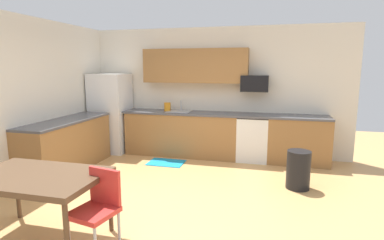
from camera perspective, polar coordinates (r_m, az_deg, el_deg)
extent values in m
plane|color=tan|center=(4.54, -3.24, -14.67)|extent=(12.00, 12.00, 0.00)
cube|color=silver|center=(6.72, 3.51, 5.24)|extent=(5.80, 0.10, 2.70)
cube|color=silver|center=(5.57, -30.38, 3.01)|extent=(0.10, 5.80, 2.70)
cube|color=olive|center=(6.65, -1.87, -2.65)|extent=(2.39, 0.60, 0.90)
cube|color=olive|center=(6.42, 18.99, -3.63)|extent=(1.16, 0.60, 0.90)
cube|color=olive|center=(6.09, -22.02, -4.51)|extent=(0.60, 2.00, 0.90)
cube|color=#4C4C51|center=(6.43, 2.88, 1.18)|extent=(4.80, 0.64, 0.04)
cube|color=#4C4C51|center=(6.00, -22.30, -0.15)|extent=(0.64, 2.00, 0.04)
cube|color=olive|center=(6.55, 0.57, 9.95)|extent=(2.20, 0.34, 0.70)
cube|color=white|center=(7.12, -14.71, 1.26)|extent=(0.76, 0.70, 1.73)
cube|color=white|center=(6.40, 11.10, -3.40)|extent=(0.60, 0.60, 0.88)
cube|color=black|center=(6.32, 11.23, 0.63)|extent=(0.60, 0.60, 0.03)
cube|color=black|center=(6.35, 11.48, 6.61)|extent=(0.54, 0.36, 0.32)
cube|color=#A5A8AD|center=(6.59, -2.46, 1.04)|extent=(0.48, 0.40, 0.14)
cylinder|color=#B2B5BA|center=(6.74, -2.03, 2.61)|extent=(0.02, 0.02, 0.24)
cube|color=brown|center=(3.70, -26.93, -9.38)|extent=(1.40, 0.90, 0.06)
cylinder|color=brown|center=(3.19, -22.05, -19.51)|extent=(0.05, 0.05, 0.70)
cylinder|color=brown|center=(4.51, -29.49, -11.33)|extent=(0.05, 0.05, 0.70)
cylinder|color=brown|center=(3.77, -14.84, -14.41)|extent=(0.05, 0.05, 0.70)
cube|color=red|center=(3.34, -17.71, -15.94)|extent=(0.47, 0.47, 0.05)
cube|color=red|center=(3.38, -15.74, -11.82)|extent=(0.38, 0.12, 0.40)
cylinder|color=#B2B2B7|center=(3.46, -21.72, -19.69)|extent=(0.03, 0.03, 0.42)
cylinder|color=#B2B2B7|center=(3.66, -17.61, -17.70)|extent=(0.03, 0.03, 0.42)
cylinder|color=#B2B2B7|center=(3.46, -13.28, -19.22)|extent=(0.03, 0.03, 0.42)
cylinder|color=black|center=(5.13, 19.00, -8.66)|extent=(0.36, 0.36, 0.60)
cube|color=#198CBF|center=(6.20, -4.78, -7.83)|extent=(0.70, 0.50, 0.01)
cylinder|color=orange|center=(6.70, -4.56, 2.37)|extent=(0.14, 0.14, 0.20)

